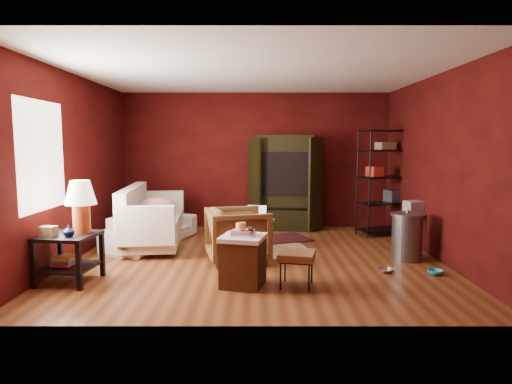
# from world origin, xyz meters

# --- Properties ---
(room) EXTENTS (5.54, 5.04, 2.84)m
(room) POSITION_xyz_m (-0.04, -0.01, 1.40)
(room) COLOR brown
(room) RESTS_ON ground
(sofa) EXTENTS (1.16, 2.04, 0.77)m
(sofa) POSITION_xyz_m (-1.82, 0.88, 0.38)
(sofa) COLOR beige
(sofa) RESTS_ON ground
(armchair) EXTENTS (0.99, 1.03, 0.88)m
(armchair) POSITION_xyz_m (-0.27, -0.21, 0.44)
(armchair) COLOR black
(armchair) RESTS_ON ground
(pet_bowl_steel) EXTENTS (0.22, 0.09, 0.21)m
(pet_bowl_steel) POSITION_xyz_m (1.78, -0.76, 0.11)
(pet_bowl_steel) COLOR #ADAFB4
(pet_bowl_steel) RESTS_ON ground
(pet_bowl_turquoise) EXTENTS (0.21, 0.07, 0.21)m
(pet_bowl_turquoise) POSITION_xyz_m (2.41, -0.86, 0.10)
(pet_bowl_turquoise) COLOR teal
(pet_bowl_turquoise) RESTS_ON ground
(vase) EXTENTS (0.16, 0.16, 0.13)m
(vase) POSITION_xyz_m (-2.29, -1.31, 0.69)
(vase) COLOR #0D1343
(vase) RESTS_ON side_table
(mug) EXTENTS (0.15, 0.13, 0.13)m
(mug) POSITION_xyz_m (-0.18, -1.34, 0.77)
(mug) COLOR #FDE97B
(mug) RESTS_ON hamper
(side_table) EXTENTS (0.72, 0.72, 1.29)m
(side_table) POSITION_xyz_m (-2.30, -1.12, 0.77)
(side_table) COLOR black
(side_table) RESTS_ON ground
(sofa_cushions) EXTENTS (1.12, 2.31, 0.93)m
(sofa_cushions) POSITION_xyz_m (-1.82, 0.83, 0.46)
(sofa_cushions) COLOR beige
(sofa_cushions) RESTS_ON sofa
(hamper) EXTENTS (0.62, 0.62, 0.72)m
(hamper) POSITION_xyz_m (-0.16, -1.31, 0.33)
(hamper) COLOR #492510
(hamper) RESTS_ON ground
(footstool) EXTENTS (0.51, 0.51, 0.44)m
(footstool) POSITION_xyz_m (0.50, -1.34, 0.38)
(footstool) COLOR black
(footstool) RESTS_ON ground
(rug_round) EXTENTS (1.78, 1.78, 0.01)m
(rug_round) POSITION_xyz_m (0.17, 0.56, 0.01)
(rug_round) COLOR beige
(rug_round) RESTS_ON ground
(rug_oriental) EXTENTS (1.38, 1.17, 0.01)m
(rug_oriental) POSITION_xyz_m (0.37, 1.24, 0.02)
(rug_oriental) COLOR #481318
(rug_oriental) RESTS_ON ground
(laptop_desk) EXTENTS (0.66, 0.55, 0.73)m
(laptop_desk) POSITION_xyz_m (-0.01, 0.47, 0.45)
(laptop_desk) COLOR #AFCA5C
(laptop_desk) RESTS_ON ground
(tv_armoire) EXTENTS (1.51, 0.90, 1.92)m
(tv_armoire) POSITION_xyz_m (0.60, 2.24, 1.00)
(tv_armoire) COLOR black
(tv_armoire) RESTS_ON ground
(wire_shelving) EXTENTS (1.07, 0.73, 2.01)m
(wire_shelving) POSITION_xyz_m (2.47, 1.69, 1.11)
(wire_shelving) COLOR black
(wire_shelving) RESTS_ON ground
(small_stand) EXTENTS (0.50, 0.50, 0.82)m
(small_stand) POSITION_xyz_m (2.60, 0.50, 0.61)
(small_stand) COLOR black
(small_stand) RESTS_ON ground
(trash_can) EXTENTS (0.53, 0.53, 0.77)m
(trash_can) POSITION_xyz_m (2.28, -0.11, 0.36)
(trash_can) COLOR slate
(trash_can) RESTS_ON ground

